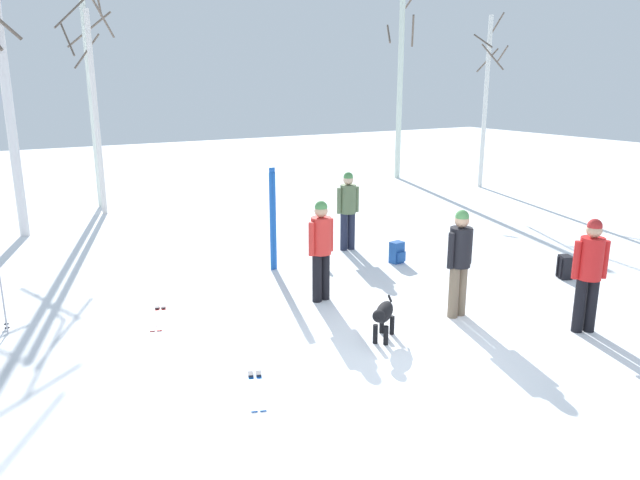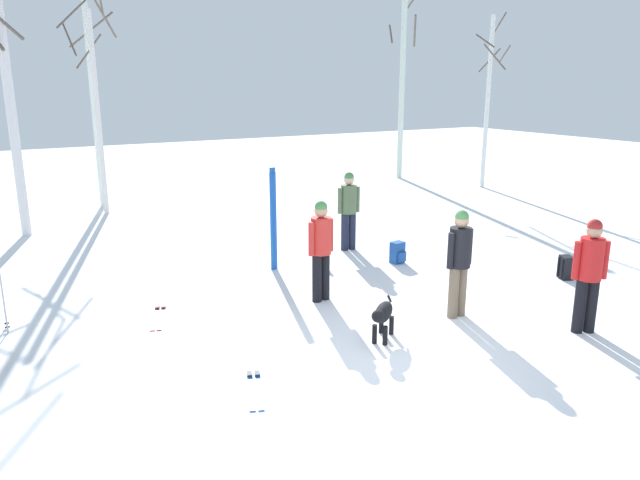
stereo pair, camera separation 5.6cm
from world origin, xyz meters
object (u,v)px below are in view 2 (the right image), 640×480
Objects in this scene: person_3 at (460,257)px; birch_tree_2 at (96,108)px; backpack_0 at (566,268)px; water_bottle_0 at (327,263)px; ski_pair_planted_0 at (273,220)px; birch_tree_1 at (5,65)px; person_2 at (590,269)px; ski_pair_lying_0 at (160,309)px; water_bottle_1 at (453,257)px; ski_poles_0 at (0,278)px; birch_tree_3 at (92,71)px; person_0 at (349,206)px; ski_pair_lying_1 at (253,373)px; birch_tree_4 at (402,81)px; person_1 at (321,244)px; dog at (383,315)px; birch_tree_5 at (488,99)px; backpack_1 at (398,253)px.

birch_tree_2 reaches higher than person_3.
backpack_0 reaches higher than water_bottle_0.
birch_tree_1 is at bearing 126.36° from ski_pair_planted_0.
person_2 is 6.63m from ski_pair_lying_0.
ski_pair_planted_0 reaches higher than water_bottle_0.
water_bottle_1 is 0.03× the size of birch_tree_1.
ski_poles_0 is 9.63m from backpack_0.
birch_tree_2 is at bearing 121.70° from water_bottle_1.
birch_tree_1 is 1.00× the size of birch_tree_3.
person_0 is 8.32m from birch_tree_1.
birch_tree_4 is (11.29, 11.81, 3.55)m from ski_pair_lying_1.
backpack_0 is (4.56, -1.31, -0.77)m from person_1.
ski_poles_0 is (-7.39, 4.36, -0.17)m from person_2.
person_3 is (1.49, -1.69, 0.00)m from person_1.
birch_tree_3 reaches higher than backpack_0.
water_bottle_1 is at bearing 8.92° from person_1.
person_1 is 0.24× the size of birch_tree_4.
ski_pair_lying_0 is at bearing 159.58° from person_1.
person_3 is 3.90m from ski_pair_planted_0.
person_0 reaches higher than dog.
person_1 is at bearing -80.90° from birch_tree_3.
birch_tree_1 is (-7.37, 6.80, 3.84)m from water_bottle_1.
person_1 is 6.24× the size of water_bottle_0.
ski_pair_lying_1 is 0.30× the size of birch_tree_2.
birch_tree_5 is (15.15, 5.57, 2.19)m from ski_poles_0.
person_1 is 0.85× the size of ski_pair_planted_0.
person_2 is at bearing -116.54° from birch_tree_4.
backpack_0 is 0.06× the size of birch_tree_1.
person_2 is 0.23× the size of birch_tree_3.
ski_pair_planted_0 is 7.34× the size of water_bottle_0.
birch_tree_4 is at bearing -0.38° from birch_tree_3.
birch_tree_1 is at bearing 134.42° from backpack_0.
birch_tree_4 is at bearing 46.56° from person_0.
person_2 is 12.76m from birch_tree_5.
birch_tree_2 is 11.03m from birch_tree_4.
ski_pair_planted_0 is (-2.04, -0.49, 0.02)m from person_0.
backpack_0 is at bearing -48.40° from backpack_1.
ski_pair_planted_0 is 0.35× the size of birch_tree_2.
ski_pair_planted_0 is 4.81m from ski_poles_0.
water_bottle_0 reaches higher than ski_pair_lying_0.
ski_pair_planted_0 is at bearing 60.66° from ski_pair_lying_1.
person_3 is at bearing 3.07° from ski_pair_lying_1.
water_bottle_0 is 2.64m from water_bottle_1.
ski_pair_planted_0 reaches higher than water_bottle_1.
birch_tree_1 is at bearing 178.00° from birch_tree_5.
birch_tree_5 is (10.45, 6.84, 2.02)m from person_1.
ski_pair_planted_0 is 1.15× the size of ski_pair_lying_1.
water_bottle_1 is at bearing 23.64° from ski_pair_lying_1.
birch_tree_2 is 0.81× the size of birch_tree_4.
birch_tree_5 is (12.22, -2.14, 0.13)m from birch_tree_2.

